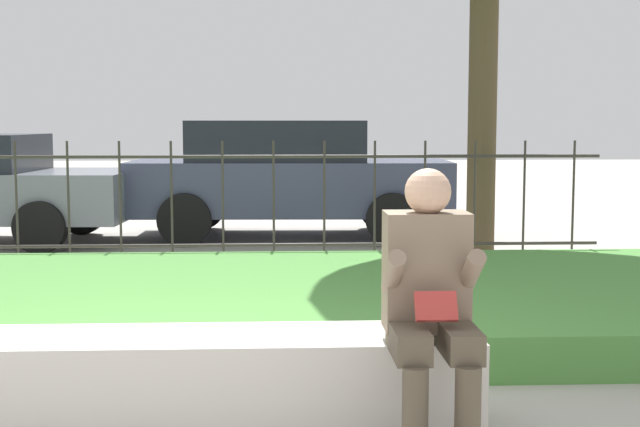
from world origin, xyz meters
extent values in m
cube|color=beige|center=(0.08, 0.00, 0.24)|extent=(2.84, 0.53, 0.48)
cube|color=#9B978F|center=(0.08, 0.00, 0.04)|extent=(2.73, 0.49, 0.08)
cylinder|color=#4C4233|center=(1.11, -0.61, 0.29)|extent=(0.11, 0.11, 0.39)
cube|color=#4C4233|center=(1.11, -0.40, 0.54)|extent=(0.15, 0.42, 0.13)
cylinder|color=#4C4233|center=(1.33, -0.61, 0.29)|extent=(0.11, 0.11, 0.39)
cube|color=#4C4233|center=(1.33, -0.40, 0.54)|extent=(0.15, 0.42, 0.13)
cube|color=#7A6651|center=(1.22, -0.19, 0.81)|extent=(0.38, 0.24, 0.54)
sphere|color=tan|center=(1.22, -0.21, 1.18)|extent=(0.21, 0.21, 0.21)
cylinder|color=#7A6651|center=(1.04, -0.35, 0.83)|extent=(0.08, 0.29, 0.24)
cylinder|color=#7A6651|center=(1.39, -0.35, 0.83)|extent=(0.08, 0.29, 0.24)
cube|color=#B2332D|center=(1.22, -0.45, 0.70)|extent=(0.18, 0.09, 0.13)
cube|color=#4C893D|center=(0.00, 2.40, 0.14)|extent=(9.57, 3.41, 0.28)
cylinder|color=#332D28|center=(0.00, 4.67, 0.26)|extent=(7.57, 0.03, 0.03)
cylinder|color=#332D28|center=(0.00, 4.67, 1.14)|extent=(7.57, 0.03, 0.03)
cylinder|color=#332D28|center=(-2.02, 4.67, 0.65)|extent=(0.02, 0.02, 1.30)
cylinder|color=#332D28|center=(-1.51, 4.67, 0.65)|extent=(0.02, 0.02, 1.30)
cylinder|color=#332D28|center=(-1.01, 4.67, 0.65)|extent=(0.02, 0.02, 1.30)
cylinder|color=#332D28|center=(-0.50, 4.67, 0.65)|extent=(0.02, 0.02, 1.30)
cylinder|color=#332D28|center=(0.00, 4.67, 0.65)|extent=(0.02, 0.02, 1.30)
cylinder|color=#332D28|center=(0.50, 4.67, 0.65)|extent=(0.02, 0.02, 1.30)
cylinder|color=#332D28|center=(1.01, 4.67, 0.65)|extent=(0.02, 0.02, 1.30)
cylinder|color=#332D28|center=(1.51, 4.67, 0.65)|extent=(0.02, 0.02, 1.30)
cylinder|color=#332D28|center=(2.02, 4.67, 0.65)|extent=(0.02, 0.02, 1.30)
cylinder|color=#332D28|center=(2.52, 4.67, 0.65)|extent=(0.02, 0.02, 1.30)
cylinder|color=#332D28|center=(3.03, 4.67, 0.65)|extent=(0.02, 0.02, 1.30)
cylinder|color=#332D28|center=(3.53, 4.67, 0.65)|extent=(0.02, 0.02, 1.30)
cube|color=#383D56|center=(0.71, 7.31, 0.66)|extent=(4.07, 1.96, 0.67)
cube|color=black|center=(0.55, 7.31, 1.25)|extent=(2.26, 1.68, 0.51)
cylinder|color=black|center=(1.92, 6.37, 0.32)|extent=(0.65, 0.22, 0.65)
cylinder|color=black|center=(1.98, 8.16, 0.32)|extent=(0.65, 0.22, 0.65)
cylinder|color=black|center=(-0.57, 6.46, 0.32)|extent=(0.65, 0.22, 0.65)
cylinder|color=black|center=(-0.50, 8.24, 0.32)|extent=(0.65, 0.22, 0.65)
cylinder|color=black|center=(-2.15, 6.00, 0.30)|extent=(0.61, 0.24, 0.60)
cylinder|color=black|center=(-2.04, 7.70, 0.30)|extent=(0.61, 0.24, 0.60)
cylinder|color=#4C3D28|center=(2.70, 5.14, 1.87)|extent=(0.30, 0.30, 3.73)
camera|label=1|loc=(0.54, -4.16, 1.49)|focal=50.00mm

